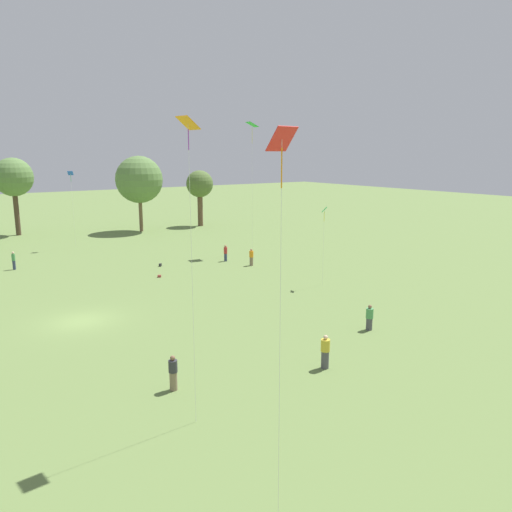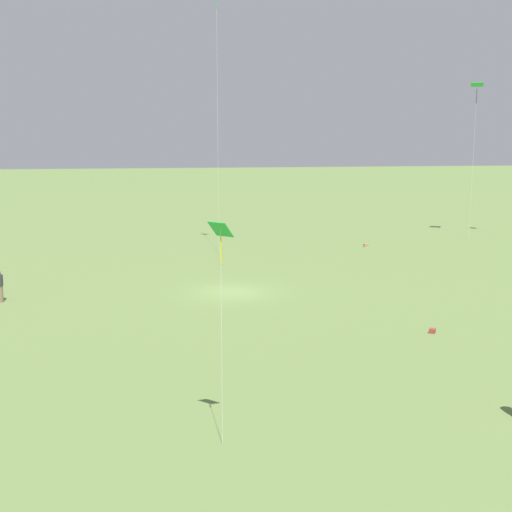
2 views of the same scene
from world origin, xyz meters
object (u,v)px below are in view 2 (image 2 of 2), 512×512
(kite_1, at_px, (217,21))
(kite_3, at_px, (221,241))
(picnic_bag_1, at_px, (432,331))
(kite_5, at_px, (477,91))
(picnic_bag_2, at_px, (366,245))

(kite_1, height_order, kite_3, kite_1)
(kite_3, relative_size, picnic_bag_1, 17.16)
(kite_5, xyz_separation_m, picnic_bag_1, (26.35, -13.31, -11.92))
(kite_1, bearing_deg, kite_5, -74.44)
(kite_5, bearing_deg, kite_3, 126.06)
(kite_5, relative_size, picnic_bag_2, 31.68)
(picnic_bag_1, distance_m, picnic_bag_2, 23.34)
(kite_3, xyz_separation_m, picnic_bag_1, (-10.28, 10.37, -5.99))
(kite_3, distance_m, picnic_bag_2, 36.61)
(picnic_bag_1, xyz_separation_m, picnic_bag_2, (-23.08, 3.49, 0.02))
(kite_3, distance_m, kite_5, 44.02)
(picnic_bag_2, bearing_deg, picnic_bag_1, -8.61)
(kite_5, height_order, picnic_bag_1, kite_5)
(picnic_bag_1, height_order, picnic_bag_2, picnic_bag_2)
(picnic_bag_2, bearing_deg, kite_1, -82.00)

